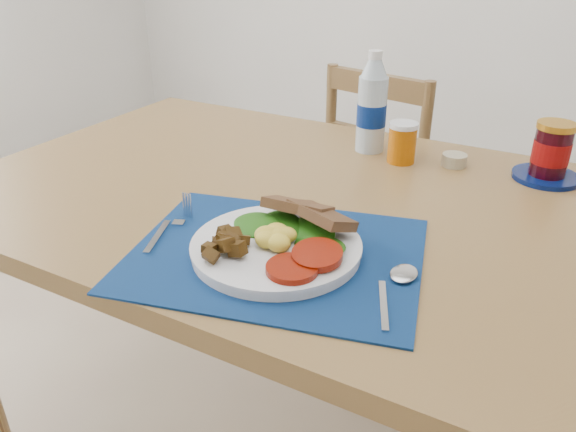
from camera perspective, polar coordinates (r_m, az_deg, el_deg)
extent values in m
cube|color=brown|center=(1.15, 0.99, 1.48)|extent=(1.40, 0.90, 0.04)
cylinder|color=brown|center=(1.93, -10.53, -0.28)|extent=(0.06, 0.06, 0.71)
cube|color=brown|center=(1.98, 10.77, 1.75)|extent=(0.45, 0.44, 0.04)
cylinder|color=brown|center=(2.13, 16.21, -3.22)|extent=(0.03, 0.03, 0.38)
cylinder|color=brown|center=(2.26, 8.74, -0.59)|extent=(0.03, 0.03, 0.38)
cylinder|color=brown|center=(1.89, 12.14, -6.90)|extent=(0.03, 0.03, 0.38)
cylinder|color=brown|center=(2.03, 4.05, -3.69)|extent=(0.03, 0.03, 0.38)
cube|color=brown|center=(1.70, 9.12, 13.01)|extent=(0.35, 0.10, 0.44)
cube|color=black|center=(0.92, -1.20, -3.87)|extent=(0.54, 0.47, 0.00)
cylinder|color=silver|center=(0.92, -1.21, -3.29)|extent=(0.28, 0.28, 0.02)
ellipsoid|color=yellow|center=(0.90, -1.11, -2.15)|extent=(0.07, 0.06, 0.03)
cylinder|color=#951A05|center=(0.85, 1.72, -4.88)|extent=(0.08, 0.08, 0.01)
ellipsoid|color=#133706|center=(0.93, 0.51, -1.54)|extent=(0.15, 0.09, 0.01)
cube|color=brown|center=(0.95, 2.16, 0.52)|extent=(0.12, 0.08, 0.04)
cube|color=#B2B5BA|center=(0.99, -13.13, -2.03)|extent=(0.05, 0.11, 0.00)
cube|color=#B2B5BA|center=(1.04, -10.40, -0.26)|extent=(0.04, 0.06, 0.00)
cube|color=#B2B5BA|center=(0.81, 9.68, -8.91)|extent=(0.06, 0.11, 0.00)
ellipsoid|color=#B2B5BA|center=(0.88, 11.66, -5.87)|extent=(0.04, 0.06, 0.01)
cylinder|color=#ADBFCC|center=(1.36, 8.46, 10.16)|extent=(0.07, 0.07, 0.18)
cylinder|color=navy|center=(1.36, 8.46, 10.16)|extent=(0.07, 0.07, 0.05)
cone|color=#ADBFCC|center=(1.33, 8.79, 14.65)|extent=(0.06, 0.06, 0.04)
cylinder|color=white|center=(1.32, 8.88, 15.93)|extent=(0.03, 0.03, 0.02)
cylinder|color=#B15404|center=(1.31, 11.51, 7.21)|extent=(0.06, 0.06, 0.09)
cylinder|color=tan|center=(1.32, 16.53, 5.47)|extent=(0.05, 0.05, 0.03)
cylinder|color=#04144D|center=(1.32, 24.69, 3.66)|extent=(0.14, 0.14, 0.01)
cylinder|color=black|center=(1.30, 25.16, 5.91)|extent=(0.07, 0.07, 0.10)
cylinder|color=maroon|center=(1.30, 25.17, 5.93)|extent=(0.08, 0.08, 0.05)
cylinder|color=#C28320|center=(1.29, 25.66, 8.27)|extent=(0.08, 0.08, 0.01)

